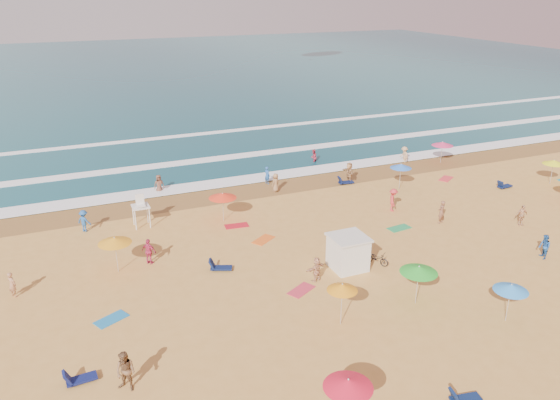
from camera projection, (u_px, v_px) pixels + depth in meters
name	position (u px, v px, depth m)	size (l,w,h in m)	color
ground	(353.00, 245.00, 36.56)	(220.00, 220.00, 0.00)	gold
ocean	(140.00, 72.00, 108.42)	(220.00, 140.00, 0.18)	#0C4756
wet_sand	(281.00, 186.00, 47.25)	(220.00, 220.00, 0.00)	olive
surf_foam	(246.00, 157.00, 54.76)	(200.00, 18.70, 0.05)	white
cabana	(348.00, 253.00, 33.28)	(2.00, 2.00, 2.00)	silver
cabana_roof	(349.00, 237.00, 32.89)	(2.20, 2.20, 0.12)	silver
bicycle	(377.00, 258.00, 33.93)	(0.55, 1.58, 0.83)	black
lifeguard_stand	(141.00, 213.00, 39.02)	(1.20, 1.20, 2.10)	white
beach_umbrellas	(389.00, 212.00, 36.53)	(57.00, 28.62, 0.79)	#FCFF1A
loungers	(454.00, 244.00, 36.27)	(41.03, 26.17, 0.34)	#101751
towels	(342.00, 273.00, 32.96)	(51.22, 26.02, 0.03)	red
beachgoers	(299.00, 210.00, 40.14)	(42.25, 26.86, 2.15)	#21569D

